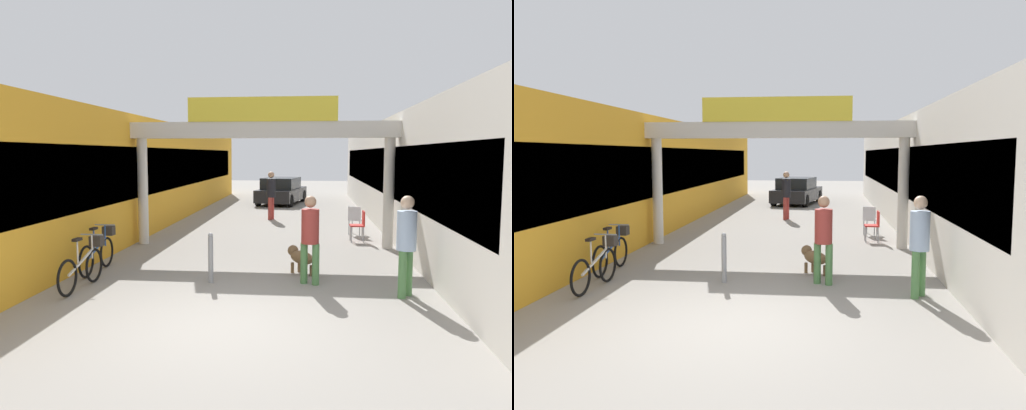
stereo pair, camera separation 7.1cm
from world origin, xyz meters
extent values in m
plane|color=gray|center=(0.00, 0.00, 0.00)|extent=(80.00, 80.00, 0.00)
cube|color=gold|center=(-5.10, 11.00, 1.81)|extent=(3.00, 26.00, 3.61)
cube|color=black|center=(-3.62, 11.00, 1.99)|extent=(0.04, 23.40, 1.44)
cube|color=beige|center=(5.10, 11.00, 1.81)|extent=(3.00, 26.00, 3.61)
cube|color=black|center=(3.62, 11.00, 1.99)|extent=(0.04, 23.40, 1.44)
cylinder|color=beige|center=(-3.35, 6.38, 1.47)|extent=(0.28, 0.28, 2.94)
cylinder|color=beige|center=(3.35, 6.38, 1.47)|extent=(0.28, 0.28, 2.94)
cube|color=beige|center=(0.00, 6.38, 3.15)|extent=(7.40, 0.44, 0.43)
cube|color=yellow|center=(0.00, 6.18, 3.69)|extent=(3.96, 0.10, 0.64)
cylinder|color=#4C7F47|center=(1.17, 2.51, 0.40)|extent=(0.18, 0.18, 0.80)
cylinder|color=#4C7F47|center=(1.40, 2.42, 0.40)|extent=(0.18, 0.18, 0.80)
cylinder|color=#99332D|center=(1.28, 2.46, 1.13)|extent=(0.44, 0.44, 0.66)
sphere|color=tan|center=(1.28, 2.46, 1.61)|extent=(0.29, 0.29, 0.23)
cylinder|color=#4C7F47|center=(2.88, 1.67, 0.42)|extent=(0.20, 0.20, 0.84)
cylinder|color=#4C7F47|center=(3.03, 1.86, 0.42)|extent=(0.20, 0.20, 0.84)
cylinder|color=#A5BFE0|center=(2.95, 1.77, 1.18)|extent=(0.48, 0.48, 0.69)
sphere|color=beige|center=(2.95, 1.77, 1.67)|extent=(0.33, 0.33, 0.24)
cylinder|color=#99332D|center=(-0.23, 11.80, 0.43)|extent=(0.18, 0.18, 0.86)
cylinder|color=#99332D|center=(-0.15, 12.02, 0.43)|extent=(0.18, 0.18, 0.86)
cylinder|color=black|center=(-0.19, 11.91, 1.21)|extent=(0.43, 0.43, 0.71)
sphere|color=tan|center=(-0.19, 11.91, 1.72)|extent=(0.31, 0.31, 0.24)
ellipsoid|color=brown|center=(1.12, 3.25, 0.36)|extent=(0.66, 0.72, 0.27)
sphere|color=brown|center=(0.93, 3.49, 0.45)|extent=(0.33, 0.33, 0.23)
sphere|color=white|center=(0.99, 3.41, 0.34)|extent=(0.23, 0.23, 0.17)
cylinder|color=brown|center=(0.92, 3.35, 0.11)|extent=(0.10, 0.10, 0.22)
cylinder|color=brown|center=(1.06, 3.46, 0.11)|extent=(0.10, 0.10, 0.22)
cylinder|color=brown|center=(1.18, 3.03, 0.11)|extent=(0.10, 0.10, 0.22)
cylinder|color=brown|center=(1.32, 3.14, 0.11)|extent=(0.10, 0.10, 0.22)
torus|color=black|center=(-2.93, 2.17, 0.34)|extent=(0.08, 0.67, 0.67)
torus|color=black|center=(-2.97, 1.15, 0.34)|extent=(0.08, 0.67, 0.67)
cube|color=beige|center=(-2.95, 1.66, 0.52)|extent=(0.07, 0.94, 0.34)
cylinder|color=beige|center=(-2.95, 1.54, 0.74)|extent=(0.03, 0.03, 0.42)
cube|color=black|center=(-2.95, 1.54, 0.96)|extent=(0.11, 0.22, 0.05)
cylinder|color=beige|center=(-2.93, 2.11, 0.72)|extent=(0.03, 0.03, 0.46)
cylinder|color=gray|center=(-2.93, 2.11, 0.96)|extent=(0.46, 0.05, 0.03)
cube|color=#332D28|center=(-2.92, 2.31, 0.80)|extent=(0.25, 0.21, 0.20)
torus|color=black|center=(-3.22, 3.48, 0.34)|extent=(0.05, 0.67, 0.67)
torus|color=black|center=(-3.23, 2.46, 0.34)|extent=(0.05, 0.67, 0.67)
cube|color=#234C9E|center=(-3.22, 2.97, 0.52)|extent=(0.04, 0.94, 0.34)
cylinder|color=#234C9E|center=(-3.22, 2.85, 0.74)|extent=(0.03, 0.03, 0.42)
cube|color=black|center=(-3.22, 2.85, 0.96)|extent=(0.10, 0.22, 0.05)
cylinder|color=#234C9E|center=(-3.22, 3.42, 0.72)|extent=(0.03, 0.03, 0.46)
cylinder|color=gray|center=(-3.22, 3.42, 0.96)|extent=(0.46, 0.03, 0.03)
cube|color=#332D28|center=(-3.22, 3.62, 0.80)|extent=(0.24, 0.20, 0.20)
cylinder|color=gray|center=(-0.64, 2.37, 0.45)|extent=(0.10, 0.10, 0.91)
sphere|color=gray|center=(-0.64, 2.37, 0.94)|extent=(0.10, 0.10, 0.10)
cylinder|color=gray|center=(2.47, 7.15, 0.23)|extent=(0.03, 0.03, 0.45)
cylinder|color=gray|center=(2.46, 7.49, 0.23)|extent=(0.03, 0.03, 0.45)
cylinder|color=gray|center=(2.81, 7.16, 0.23)|extent=(0.03, 0.03, 0.45)
cylinder|color=gray|center=(2.80, 7.50, 0.23)|extent=(0.03, 0.03, 0.45)
cube|color=#B2231E|center=(2.63, 7.32, 0.47)|extent=(0.41, 0.41, 0.04)
cube|color=#B2231E|center=(2.81, 7.33, 0.69)|extent=(0.05, 0.40, 0.40)
cylinder|color=gray|center=(2.63, 8.87, 0.23)|extent=(0.04, 0.04, 0.45)
cylinder|color=gray|center=(2.94, 8.74, 0.23)|extent=(0.04, 0.04, 0.45)
cylinder|color=gray|center=(2.50, 8.55, 0.23)|extent=(0.04, 0.04, 0.45)
cylinder|color=gray|center=(2.82, 8.43, 0.23)|extent=(0.04, 0.04, 0.45)
cube|color=silver|center=(2.72, 8.65, 0.47)|extent=(0.52, 0.52, 0.04)
cube|color=silver|center=(2.66, 8.48, 0.69)|extent=(0.39, 0.18, 0.40)
cube|color=black|center=(-0.12, 18.08, 0.48)|extent=(2.49, 4.26, 0.60)
cube|color=#1E2328|center=(-0.15, 17.93, 1.06)|extent=(1.97, 2.46, 0.55)
cylinder|color=black|center=(-0.62, 19.65, 0.30)|extent=(0.31, 0.63, 0.60)
cylinder|color=black|center=(0.94, 19.35, 0.30)|extent=(0.31, 0.63, 0.60)
cylinder|color=black|center=(-1.18, 16.81, 0.30)|extent=(0.31, 0.63, 0.60)
cylinder|color=black|center=(0.38, 16.50, 0.30)|extent=(0.31, 0.63, 0.60)
camera|label=1|loc=(1.25, -7.05, 2.51)|focal=35.00mm
camera|label=2|loc=(1.32, -7.04, 2.51)|focal=35.00mm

